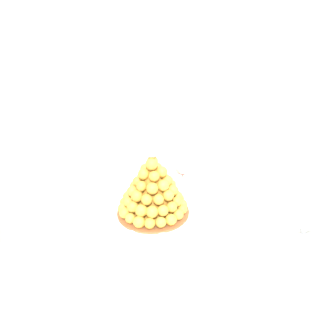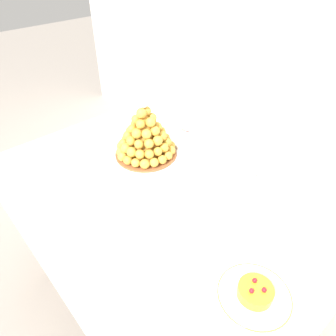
{
  "view_description": "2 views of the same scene",
  "coord_description": "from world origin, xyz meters",
  "px_view_note": "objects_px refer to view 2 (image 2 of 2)",
  "views": [
    {
      "loc": [
        0.07,
        -0.91,
        1.48
      ],
      "look_at": [
        -0.16,
        0.06,
        1.01
      ],
      "focal_mm": 34.64,
      "sensor_mm": 36.0,
      "label": 1
    },
    {
      "loc": [
        0.7,
        -0.59,
        1.61
      ],
      "look_at": [
        0.01,
        0.01,
        0.89
      ],
      "focal_mm": 33.75,
      "sensor_mm": 36.0,
      "label": 2
    }
  ],
  "objects_px": {
    "serving_tray": "(128,160)",
    "wine_glass": "(188,124)",
    "dessert_cup_left": "(70,144)",
    "dessert_cup_right": "(136,198)",
    "dessert_cup_centre": "(98,168)",
    "fruit_tart_plate": "(255,294)",
    "dessert_cup_mid_right": "(118,180)",
    "dessert_cup_mid_left": "(85,155)",
    "macaron_goblet": "(250,192)",
    "croquembouche": "(145,135)"
  },
  "relations": [
    {
      "from": "dessert_cup_centre",
      "to": "dessert_cup_mid_right",
      "type": "height_order",
      "value": "dessert_cup_centre"
    },
    {
      "from": "serving_tray",
      "to": "dessert_cup_left",
      "type": "height_order",
      "value": "dessert_cup_left"
    },
    {
      "from": "dessert_cup_mid_right",
      "to": "dessert_cup_mid_left",
      "type": "bearing_deg",
      "value": -176.83
    },
    {
      "from": "serving_tray",
      "to": "fruit_tart_plate",
      "type": "xyz_separation_m",
      "value": [
        0.74,
        -0.1,
        0.01
      ]
    },
    {
      "from": "dessert_cup_mid_left",
      "to": "dessert_cup_mid_right",
      "type": "xyz_separation_m",
      "value": [
        0.23,
        0.01,
        -0.0
      ]
    },
    {
      "from": "dessert_cup_right",
      "to": "fruit_tart_plate",
      "type": "relative_size",
      "value": 0.23
    },
    {
      "from": "macaron_goblet",
      "to": "fruit_tart_plate",
      "type": "height_order",
      "value": "macaron_goblet"
    },
    {
      "from": "fruit_tart_plate",
      "to": "wine_glass",
      "type": "height_order",
      "value": "wine_glass"
    },
    {
      "from": "croquembouche",
      "to": "dessert_cup_left",
      "type": "relative_size",
      "value": 4.73
    },
    {
      "from": "croquembouche",
      "to": "dessert_cup_mid_right",
      "type": "height_order",
      "value": "croquembouche"
    },
    {
      "from": "serving_tray",
      "to": "fruit_tart_plate",
      "type": "bearing_deg",
      "value": -7.74
    },
    {
      "from": "dessert_cup_left",
      "to": "wine_glass",
      "type": "height_order",
      "value": "wine_glass"
    },
    {
      "from": "dessert_cup_right",
      "to": "wine_glass",
      "type": "relative_size",
      "value": 0.28
    },
    {
      "from": "dessert_cup_left",
      "to": "wine_glass",
      "type": "xyz_separation_m",
      "value": [
        0.33,
        0.41,
        0.09
      ]
    },
    {
      "from": "dessert_cup_mid_left",
      "to": "macaron_goblet",
      "type": "bearing_deg",
      "value": 19.0
    },
    {
      "from": "dessert_cup_left",
      "to": "fruit_tart_plate",
      "type": "relative_size",
      "value": 0.27
    },
    {
      "from": "croquembouche",
      "to": "dessert_cup_mid_left",
      "type": "xyz_separation_m",
      "value": [
        -0.13,
        -0.22,
        -0.07
      ]
    },
    {
      "from": "serving_tray",
      "to": "croquembouche",
      "type": "distance_m",
      "value": 0.13
    },
    {
      "from": "serving_tray",
      "to": "croquembouche",
      "type": "relative_size",
      "value": 2.36
    },
    {
      "from": "dessert_cup_mid_right",
      "to": "fruit_tart_plate",
      "type": "distance_m",
      "value": 0.62
    },
    {
      "from": "dessert_cup_centre",
      "to": "macaron_goblet",
      "type": "xyz_separation_m",
      "value": [
        0.55,
        0.23,
        0.11
      ]
    },
    {
      "from": "serving_tray",
      "to": "wine_glass",
      "type": "distance_m",
      "value": 0.3
    },
    {
      "from": "dessert_cup_right",
      "to": "macaron_goblet",
      "type": "distance_m",
      "value": 0.4
    },
    {
      "from": "dessert_cup_right",
      "to": "fruit_tart_plate",
      "type": "distance_m",
      "value": 0.5
    },
    {
      "from": "serving_tray",
      "to": "dessert_cup_mid_right",
      "type": "bearing_deg",
      "value": -47.96
    },
    {
      "from": "dessert_cup_left",
      "to": "wine_glass",
      "type": "relative_size",
      "value": 0.33
    },
    {
      "from": "dessert_cup_right",
      "to": "macaron_goblet",
      "type": "xyz_separation_m",
      "value": [
        0.31,
        0.22,
        0.11
      ]
    },
    {
      "from": "dessert_cup_centre",
      "to": "fruit_tart_plate",
      "type": "distance_m",
      "value": 0.74
    },
    {
      "from": "serving_tray",
      "to": "dessert_cup_centre",
      "type": "xyz_separation_m",
      "value": [
        0.0,
        -0.14,
        0.03
      ]
    },
    {
      "from": "macaron_goblet",
      "to": "dessert_cup_mid_right",
      "type": "bearing_deg",
      "value": -153.67
    },
    {
      "from": "dessert_cup_left",
      "to": "macaron_goblet",
      "type": "relative_size",
      "value": 0.23
    },
    {
      "from": "wine_glass",
      "to": "dessert_cup_centre",
      "type": "bearing_deg",
      "value": -103.17
    },
    {
      "from": "croquembouche",
      "to": "macaron_goblet",
      "type": "distance_m",
      "value": 0.53
    },
    {
      "from": "dessert_cup_centre",
      "to": "dessert_cup_right",
      "type": "distance_m",
      "value": 0.23
    },
    {
      "from": "dessert_cup_mid_left",
      "to": "dessert_cup_centre",
      "type": "bearing_deg",
      "value": -2.58
    },
    {
      "from": "fruit_tart_plate",
      "to": "wine_glass",
      "type": "bearing_deg",
      "value": 150.84
    },
    {
      "from": "macaron_goblet",
      "to": "dessert_cup_right",
      "type": "bearing_deg",
      "value": -145.23
    },
    {
      "from": "serving_tray",
      "to": "wine_glass",
      "type": "relative_size",
      "value": 3.67
    },
    {
      "from": "serving_tray",
      "to": "dessert_cup_right",
      "type": "relative_size",
      "value": 12.98
    },
    {
      "from": "dessert_cup_mid_left",
      "to": "wine_glass",
      "type": "relative_size",
      "value": 0.34
    },
    {
      "from": "dessert_cup_left",
      "to": "dessert_cup_right",
      "type": "relative_size",
      "value": 1.17
    },
    {
      "from": "dessert_cup_left",
      "to": "croquembouche",
      "type": "bearing_deg",
      "value": 43.02
    },
    {
      "from": "dessert_cup_left",
      "to": "wine_glass",
      "type": "bearing_deg",
      "value": 51.06
    },
    {
      "from": "wine_glass",
      "to": "dessert_cup_left",
      "type": "bearing_deg",
      "value": -128.94
    },
    {
      "from": "dessert_cup_right",
      "to": "fruit_tart_plate",
      "type": "xyz_separation_m",
      "value": [
        0.5,
        0.03,
        -0.02
      ]
    },
    {
      "from": "serving_tray",
      "to": "dessert_cup_mid_right",
      "type": "relative_size",
      "value": 10.34
    },
    {
      "from": "dessert_cup_left",
      "to": "dessert_cup_right",
      "type": "xyz_separation_m",
      "value": [
        0.47,
        0.02,
        -0.0
      ]
    },
    {
      "from": "dessert_cup_left",
      "to": "dessert_cup_mid_right",
      "type": "xyz_separation_m",
      "value": [
        0.35,
        0.02,
        -0.0
      ]
    },
    {
      "from": "dessert_cup_centre",
      "to": "macaron_goblet",
      "type": "distance_m",
      "value": 0.6
    },
    {
      "from": "croquembouche",
      "to": "macaron_goblet",
      "type": "relative_size",
      "value": 1.08
    }
  ]
}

